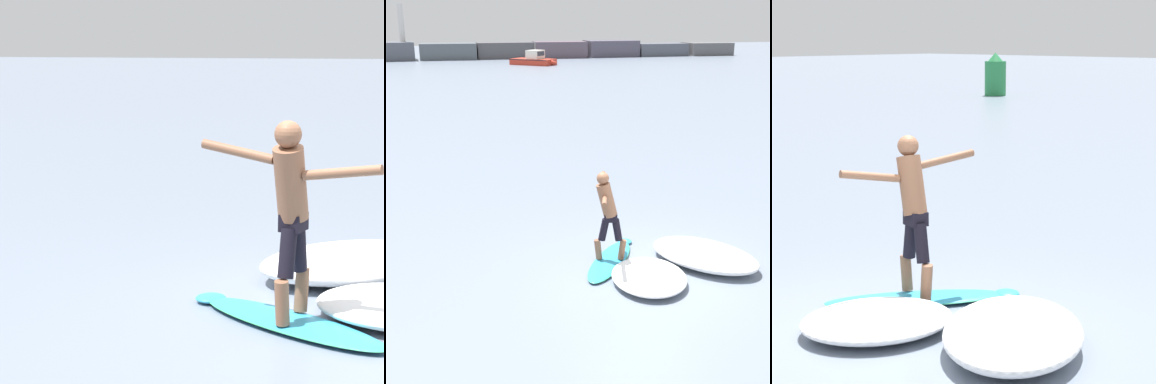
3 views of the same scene
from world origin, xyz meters
The scene contains 6 objects.
ground_plane centered at (0.00, 0.00, 0.00)m, with size 200.00×200.00×0.00m, color slate.
surfboard centered at (-0.44, 0.74, 0.05)m, with size 1.74×2.16×0.23m.
surfer centered at (-0.54, 0.72, 1.20)m, with size 0.78×1.68×1.87m.
channel_marker_buoy centered at (-23.82, 28.92, 0.99)m, with size 1.09×1.09×2.19m.
wave_foam_at_tail centered at (1.42, 0.21, 0.19)m, with size 2.49×2.66×0.37m.
wave_foam_at_nose centered at (-0.01, -0.32, 0.13)m, with size 1.70×1.90×0.25m.
Camera 3 is at (6.93, -6.41, 3.10)m, focal length 85.00 mm.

